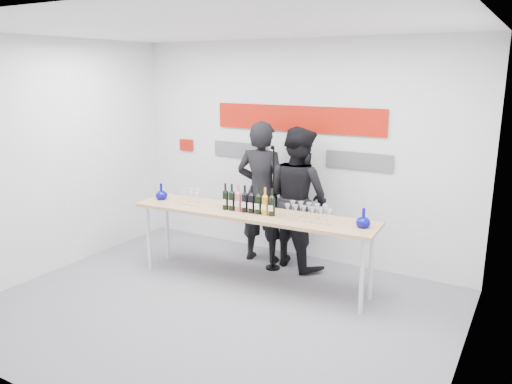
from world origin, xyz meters
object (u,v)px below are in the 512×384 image
at_px(presenter_left, 262,192).
at_px(presenter_right, 298,198).
at_px(tasting_table, 252,218).
at_px(mic_stand, 273,232).

xyz_separation_m(presenter_left, presenter_right, (0.50, 0.09, -0.03)).
distance_m(tasting_table, presenter_left, 0.80).
distance_m(presenter_right, mic_stand, 0.57).
bearing_deg(tasting_table, presenter_right, 71.59).
xyz_separation_m(tasting_table, presenter_left, (-0.28, 0.74, 0.12)).
relative_size(presenter_left, mic_stand, 1.17).
distance_m(presenter_left, mic_stand, 0.58).
bearing_deg(presenter_right, presenter_left, 32.82).
xyz_separation_m(tasting_table, presenter_right, (0.22, 0.83, 0.09)).
xyz_separation_m(tasting_table, mic_stand, (0.01, 0.54, -0.34)).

